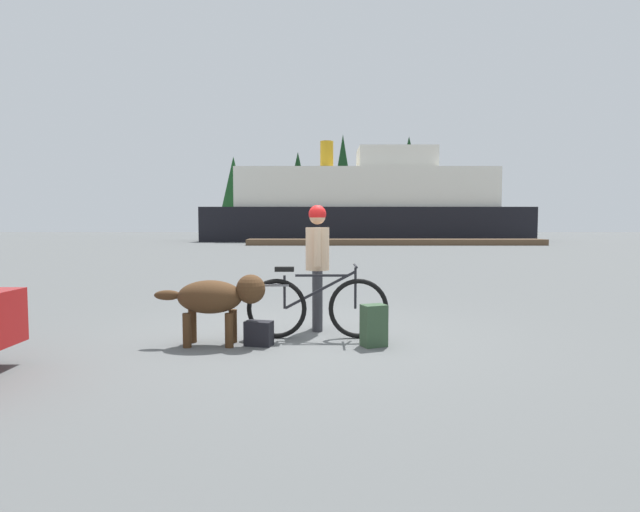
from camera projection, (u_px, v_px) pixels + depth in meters
The scene contains 12 objects.
ground_plane at pixel (300, 335), 6.62m from camera, with size 160.00×160.00×0.00m, color #595B5B.
bicycle at pixel (319, 306), 6.42m from camera, with size 1.79×0.44×0.93m.
person_cyclist at pixel (319, 255), 6.90m from camera, with size 0.32×0.53×1.70m.
dog at pixel (220, 298), 6.06m from camera, with size 1.33×0.47×0.85m.
backpack at pixel (376, 326), 6.01m from camera, with size 0.28×0.20×0.50m, color #334C33.
handbag_pannier at pixel (261, 333), 6.05m from camera, with size 0.32×0.18×0.29m, color black.
dock_pier at pixel (397, 242), 34.41m from camera, with size 19.96×2.01×0.40m, color brown.
ferry_boat at pixel (368, 206), 43.05m from camera, with size 26.37×7.44×8.35m.
pine_tree_far_left at pixel (236, 183), 62.20m from camera, with size 3.02×3.02×9.62m.
pine_tree_center at pixel (345, 176), 60.74m from camera, with size 3.21×3.21×12.05m.
pine_tree_far_right at pixel (411, 172), 61.25m from camera, with size 3.96×3.96×11.91m.
pine_tree_mid_back at pixel (300, 182), 66.50m from camera, with size 3.45×3.45×10.79m.
Camera 1 is at (0.29, -6.54, 1.45)m, focal length 28.56 mm.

